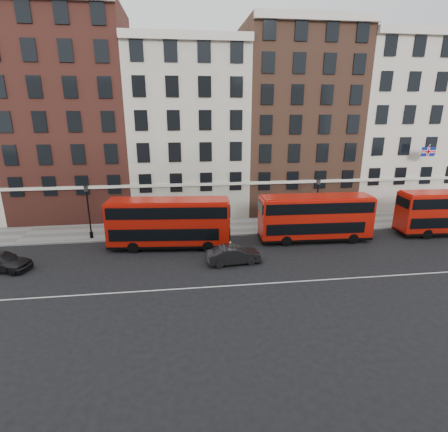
{
  "coord_description": "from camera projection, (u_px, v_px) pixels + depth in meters",
  "views": [
    {
      "loc": [
        -1.2,
        -23.88,
        12.06
      ],
      "look_at": [
        2.52,
        5.0,
        3.0
      ],
      "focal_mm": 28.0,
      "sensor_mm": 36.0,
      "label": 1
    }
  ],
  "objects": [
    {
      "name": "building_terrace",
      "position": [
        185.0,
        124.0,
        40.2
      ],
      "size": [
        64.0,
        11.95,
        22.0
      ],
      "color": "#BCB3A2",
      "rests_on": "ground"
    },
    {
      "name": "road_centre_line",
      "position": [
        201.0,
        288.0,
        24.45
      ],
      "size": [
        70.0,
        0.12,
        0.01
      ],
      "primitive_type": "cube",
      "color": "white",
      "rests_on": "ground"
    },
    {
      "name": "bus_b",
      "position": [
        169.0,
        222.0,
        30.76
      ],
      "size": [
        10.84,
        3.53,
        4.48
      ],
      "rotation": [
        0.0,
        0.0,
        -0.09
      ],
      "color": "red",
      "rests_on": "ground"
    },
    {
      "name": "car_front",
      "position": [
        234.0,
        255.0,
        28.1
      ],
      "size": [
        4.51,
        1.96,
        1.44
      ],
      "primitive_type": "imported",
      "rotation": [
        0.0,
        0.0,
        1.67
      ],
      "color": "#242427",
      "rests_on": "ground"
    },
    {
      "name": "car_rear",
      "position": [
        2.0,
        261.0,
        26.91
      ],
      "size": [
        4.84,
        3.1,
        1.53
      ],
      "primitive_type": "imported",
      "rotation": [
        0.0,
        0.0,
        1.26
      ],
      "color": "black",
      "rests_on": "ground"
    },
    {
      "name": "kerb",
      "position": [
        194.0,
        237.0,
        33.9
      ],
      "size": [
        80.0,
        0.3,
        0.16
      ],
      "primitive_type": "cube",
      "color": "gray",
      "rests_on": "ground"
    },
    {
      "name": "ground",
      "position": [
        199.0,
        275.0,
        26.34
      ],
      "size": [
        120.0,
        120.0,
        0.0
      ],
      "primitive_type": "plane",
      "color": "black",
      "rests_on": "ground"
    },
    {
      "name": "pavement",
      "position": [
        193.0,
        228.0,
        36.27
      ],
      "size": [
        80.0,
        5.0,
        0.15
      ],
      "primitive_type": "cube",
      "color": "slate",
      "rests_on": "ground"
    },
    {
      "name": "iron_railings",
      "position": [
        192.0,
        217.0,
        38.18
      ],
      "size": [
        6.6,
        0.06,
        1.0
      ],
      "primitive_type": null,
      "color": "black",
      "rests_on": "pavement"
    },
    {
      "name": "traffic_light",
      "position": [
        443.0,
        203.0,
        36.84
      ],
      "size": [
        0.25,
        0.45,
        3.27
      ],
      "color": "black",
      "rests_on": "pavement"
    },
    {
      "name": "lamp_post_right",
      "position": [
        317.0,
        200.0,
        35.45
      ],
      "size": [
        0.44,
        0.44,
        5.33
      ],
      "color": "black",
      "rests_on": "pavement"
    },
    {
      "name": "lamp_post_left",
      "position": [
        88.0,
        208.0,
        32.51
      ],
      "size": [
        0.44,
        0.44,
        5.33
      ],
      "color": "black",
      "rests_on": "pavement"
    },
    {
      "name": "bus_c",
      "position": [
        315.0,
        217.0,
        32.41
      ],
      "size": [
        10.48,
        2.85,
        4.37
      ],
      "rotation": [
        0.0,
        0.0,
        -0.03
      ],
      "color": "red",
      "rests_on": "ground"
    }
  ]
}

